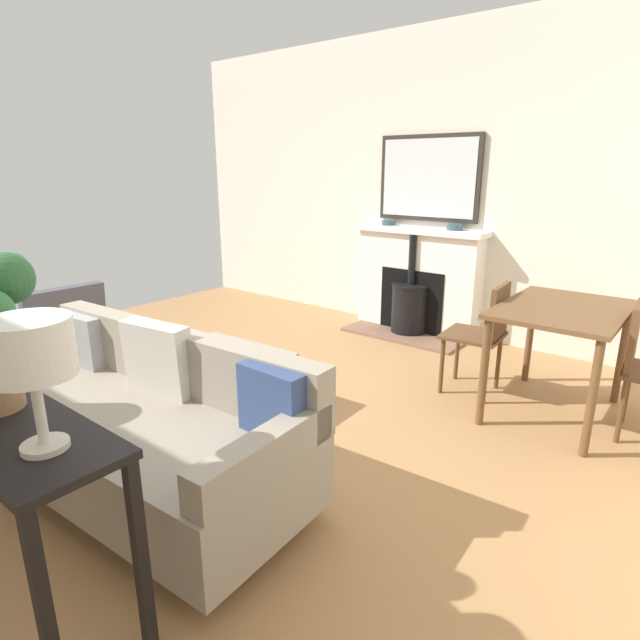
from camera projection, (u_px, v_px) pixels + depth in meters
ground_plane at (200, 415)px, 3.51m from camera, size 5.58×5.74×0.01m
wall_left at (411, 185)px, 5.19m from camera, size 0.12×5.74×2.88m
fireplace at (416, 287)px, 5.16m from camera, size 0.62×1.34×1.05m
mirror_over_mantel at (428, 178)px, 4.97m from camera, size 0.04×1.05×0.81m
mantel_bowl_near at (389, 222)px, 5.24m from camera, size 0.14×0.14×0.05m
mantel_bowl_far at (455, 227)px, 4.81m from camera, size 0.15×0.15×0.06m
sofa at (135, 423)px, 2.65m from camera, size 0.92×2.05×0.84m
ottoman at (229, 373)px, 3.58m from camera, size 0.57×0.84×0.40m
armchair_accent at (59, 327)px, 4.01m from camera, size 0.70×0.61×0.76m
table_lamp_far_end at (30, 352)px, 1.49m from camera, size 0.25×0.25×0.41m
dining_table at (562, 323)px, 3.35m from camera, size 1.02×0.73×0.75m
dining_chair_near_fireplace at (485, 329)px, 3.70m from camera, size 0.43×0.43×0.83m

